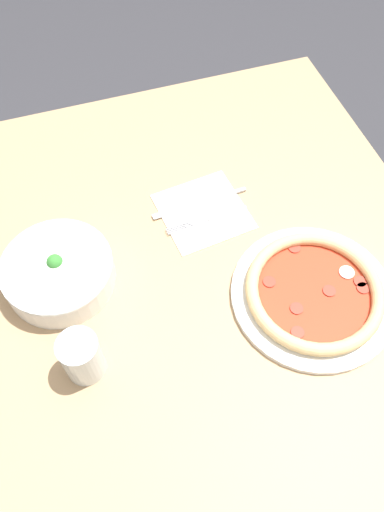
# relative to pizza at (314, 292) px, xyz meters

# --- Properties ---
(ground_plane) EXTENTS (8.00, 8.00, 0.00)m
(ground_plane) POSITION_rel_pizza_xyz_m (0.02, 0.17, -0.77)
(ground_plane) COLOR #333338
(dining_table) EXTENTS (1.39, 0.98, 0.75)m
(dining_table) POSITION_rel_pizza_xyz_m (0.02, 0.17, -0.11)
(dining_table) COLOR tan
(dining_table) RESTS_ON ground_plane
(pizza) EXTENTS (0.33, 0.33, 0.04)m
(pizza) POSITION_rel_pizza_xyz_m (0.00, 0.00, 0.00)
(pizza) COLOR white
(pizza) RESTS_ON dining_table
(bowl) EXTENTS (0.22, 0.22, 0.08)m
(bowl) POSITION_rel_pizza_xyz_m (0.19, 0.47, 0.02)
(bowl) COLOR white
(bowl) RESTS_ON dining_table
(napkin) EXTENTS (0.20, 0.20, 0.00)m
(napkin) POSITION_rel_pizza_xyz_m (0.27, 0.14, -0.02)
(napkin) COLOR white
(napkin) RESTS_ON dining_table
(fork) EXTENTS (0.02, 0.19, 0.00)m
(fork) POSITION_rel_pizza_xyz_m (0.25, 0.14, -0.01)
(fork) COLOR silver
(fork) RESTS_ON napkin
(knife) EXTENTS (0.03, 0.23, 0.01)m
(knife) POSITION_rel_pizza_xyz_m (0.30, 0.13, -0.01)
(knife) COLOR silver
(knife) RESTS_ON napkin
(glass) EXTENTS (0.07, 0.07, 0.10)m
(glass) POSITION_rel_pizza_xyz_m (-0.01, 0.46, 0.04)
(glass) COLOR silver
(glass) RESTS_ON dining_table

